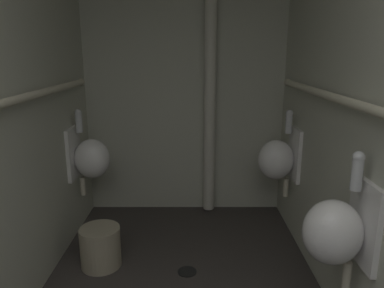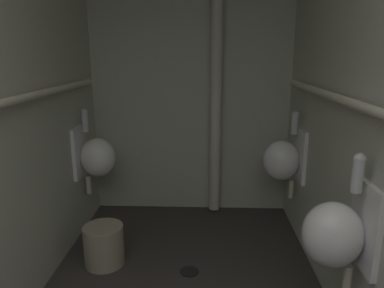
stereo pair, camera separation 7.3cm
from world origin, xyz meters
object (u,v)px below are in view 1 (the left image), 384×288
Objects in this scene: urinal_left_mid at (91,157)px; standpipe_back_wall at (211,81)px; urinal_right_far at (280,158)px; waste_bin at (102,247)px; urinal_right_mid at (338,230)px; floor_drain at (188,271)px.

standpipe_back_wall is at bearing 22.48° from urinal_left_mid.
waste_bin is at bearing -160.18° from urinal_right_far.
standpipe_back_wall is (1.04, 0.43, 0.61)m from urinal_left_mid.
urinal_right_mid is (1.61, -1.30, 0.00)m from urinal_left_mid.
urinal_left_mid is 1.00× the size of urinal_right_mid.
urinal_right_mid and urinal_right_far have the same top height.
standpipe_back_wall is at bearing 79.09° from floor_drain.
urinal_left_mid is 0.30× the size of standpipe_back_wall.
urinal_left_mid and urinal_right_mid have the same top height.
urinal_right_mid is 0.30× the size of standpipe_back_wall.
urinal_right_mid reaches higher than waste_bin.
floor_drain is at bearing -142.14° from urinal_right_far.
urinal_right_far is 1.19m from floor_drain.
urinal_left_mid is 2.47× the size of waste_bin.
urinal_right_far is (0.00, 1.27, 0.00)m from urinal_right_mid.
waste_bin is (-1.41, 0.76, -0.54)m from urinal_right_mid.
urinal_right_far reaches higher than floor_drain.
urinal_right_mid is 5.39× the size of floor_drain.
standpipe_back_wall is 1.68m from floor_drain.
urinal_right_far is 5.39× the size of floor_drain.
urinal_right_mid is 1.23m from floor_drain.
floor_drain is at bearing -7.69° from waste_bin.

